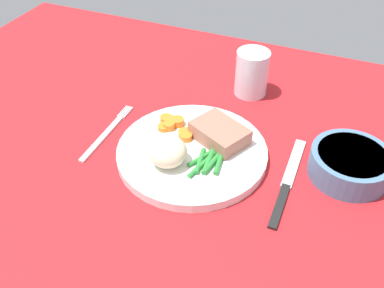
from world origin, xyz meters
The scene contains 10 objects.
dining_table centered at (0.00, 0.00, 1.00)cm, with size 120.00×90.00×2.00cm.
dinner_plate centered at (3.69, 1.10, 2.80)cm, with size 24.94×24.94×1.60cm, color white.
meat_portion centered at (7.06, 5.03, 5.00)cm, with size 8.96×6.39×2.79cm, color #A86B56.
mashed_potatoes centered at (1.45, -3.39, 5.84)cm, with size 6.07×6.13×4.47cm, color beige.
carrot_slices centered at (-1.10, 4.85, 4.13)cm, with size 7.34×5.43×1.25cm.
green_beans centered at (7.49, -0.56, 4.01)cm, with size 5.35×9.45×0.89cm.
fork centered at (-12.57, 0.84, 2.20)cm, with size 1.44×16.60×0.40cm.
knife centered at (19.88, 0.81, 2.20)cm, with size 1.70×20.50×0.64cm.
water_glass centered at (7.20, 23.17, 5.81)cm, with size 6.45×6.45×8.99cm.
salad_bowl centered at (28.19, 6.50, 4.44)cm, with size 12.54×12.54×4.32cm.
Camera 1 is at (23.77, -47.57, 49.73)cm, focal length 39.68 mm.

